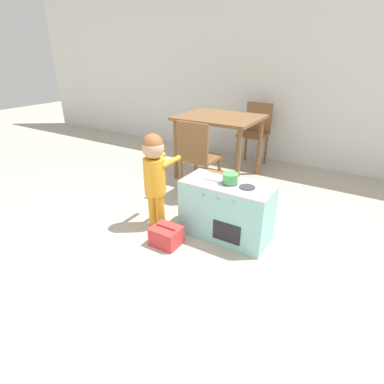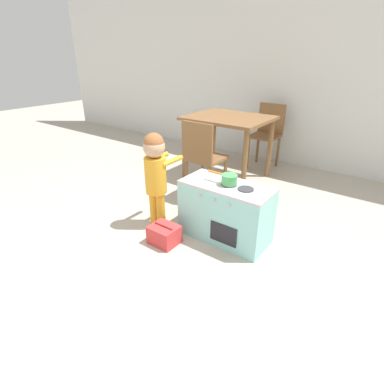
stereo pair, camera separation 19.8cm
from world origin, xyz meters
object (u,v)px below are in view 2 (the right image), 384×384
child_figure (156,168)px  dining_table (228,126)px  toy_basket (164,235)px  dining_chair_far (267,134)px  toy_pot (229,179)px  play_kitchen (225,212)px  dining_chair_near (203,157)px

child_figure → dining_table: 1.42m
toy_basket → dining_chair_far: (-0.13, 2.27, 0.38)m
child_figure → toy_basket: 0.57m
toy_pot → child_figure: size_ratio=0.30×
play_kitchen → toy_pot: toy_pot is taller
toy_pot → play_kitchen: bearing=-178.1°
child_figure → play_kitchen: bearing=18.1°
toy_basket → dining_chair_near: dining_chair_near is taller
toy_pot → child_figure: bearing=-162.3°
play_kitchen → dining_table: dining_table is taller
play_kitchen → toy_pot: size_ratio=2.83×
toy_basket → dining_chair_near: (-0.25, 0.92, 0.38)m
toy_basket → dining_chair_near: bearing=105.1°
toy_basket → toy_pot: bearing=45.5°
dining_chair_near → dining_table: bearing=98.2°
dining_chair_near → toy_pot: bearing=-41.0°
dining_table → child_figure: bearing=-85.7°
child_figure → dining_chair_near: (-0.01, 0.74, -0.10)m
play_kitchen → dining_table: (-0.71, 1.21, 0.41)m
toy_pot → dining_chair_far: dining_chair_far is taller
dining_table → dining_chair_near: (0.10, -0.67, -0.19)m
toy_pot → child_figure: 0.64m
play_kitchen → dining_chair_far: (-0.49, 1.89, 0.21)m
toy_pot → dining_chair_far: (-0.51, 1.89, -0.09)m
dining_chair_near → dining_chair_far: (0.12, 1.35, 0.00)m
dining_table → play_kitchen: bearing=-59.8°
toy_basket → dining_chair_far: 2.31m
play_kitchen → toy_pot: (0.01, 0.00, 0.30)m
play_kitchen → toy_pot: bearing=1.9°
toy_pot → dining_table: bearing=120.7°
dining_table → dining_chair_far: bearing=72.4°
toy_pot → dining_chair_near: 0.83m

